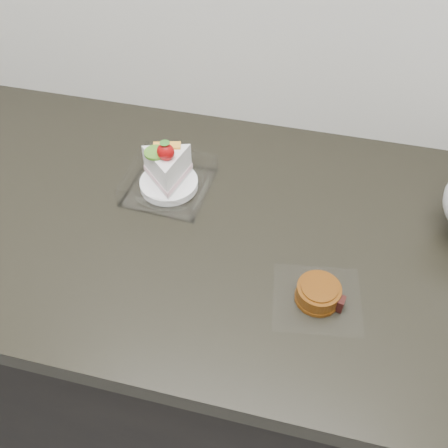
{
  "coord_description": "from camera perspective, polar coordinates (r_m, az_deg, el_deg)",
  "views": [
    {
      "loc": [
        0.15,
        1.11,
        1.56
      ],
      "look_at": [
        0.02,
        1.66,
        0.94
      ],
      "focal_mm": 40.0,
      "sensor_mm": 36.0,
      "label": 1
    }
  ],
  "objects": [
    {
      "name": "cake_tray",
      "position": [
        0.94,
        -6.41,
        5.5
      ],
      "size": [
        0.16,
        0.16,
        0.12
      ],
      "rotation": [
        0.0,
        0.0,
        -0.05
      ],
      "color": "white",
      "rests_on": "counter"
    },
    {
      "name": "mooncake_wrap",
      "position": [
        0.79,
        10.77,
        -7.92
      ],
      "size": [
        0.15,
        0.15,
        0.03
      ],
      "rotation": [
        0.0,
        0.0,
        0.32
      ],
      "color": "white",
      "rests_on": "counter"
    },
    {
      "name": "counter",
      "position": [
        1.26,
        -0.44,
        -13.9
      ],
      "size": [
        2.04,
        0.64,
        0.9
      ],
      "color": "black",
      "rests_on": "ground"
    }
  ]
}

